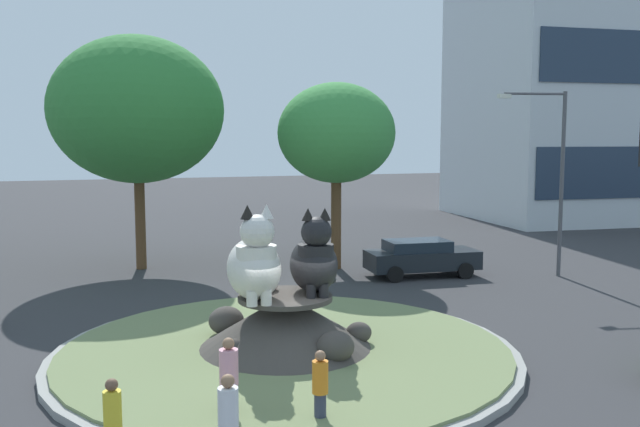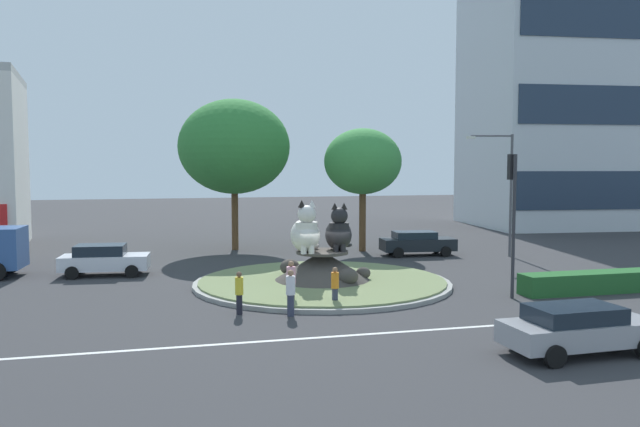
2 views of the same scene
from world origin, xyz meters
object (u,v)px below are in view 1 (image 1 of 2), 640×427
(streetlight_arm, at_px, (554,168))
(pedestrian_orange_shirt, at_px, (320,388))
(cat_statue_black, at_px, (314,261))
(sedan_on_far_lane, at_px, (421,257))
(broadleaf_tree_behind_island, at_px, (137,110))
(pedestrian_yellow_shirt, at_px, (113,422))
(second_tree_near_tower, at_px, (336,134))
(pedestrian_pink_shirt, at_px, (229,379))
(cat_statue_white, at_px, (255,264))
(pedestrian_white_shirt, at_px, (228,421))

(streetlight_arm, bearing_deg, pedestrian_orange_shirt, 50.22)
(cat_statue_black, distance_m, sedan_on_far_lane, 10.79)
(broadleaf_tree_behind_island, distance_m, pedestrian_yellow_shirt, 19.19)
(second_tree_near_tower, relative_size, pedestrian_pink_shirt, 4.52)
(cat_statue_black, bearing_deg, cat_statue_white, -69.78)
(pedestrian_yellow_shirt, distance_m, pedestrian_orange_shirt, 3.82)
(pedestrian_orange_shirt, bearing_deg, pedestrian_yellow_shirt, 119.26)
(broadleaf_tree_behind_island, xyz_separation_m, sedan_on_far_lane, (10.48, -5.40, -5.91))
(cat_statue_black, distance_m, streetlight_arm, 13.76)
(cat_statue_white, height_order, pedestrian_pink_shirt, cat_statue_white)
(pedestrian_yellow_shirt, relative_size, sedan_on_far_lane, 0.35)
(cat_statue_black, bearing_deg, streetlight_arm, 128.05)
(cat_statue_black, bearing_deg, broadleaf_tree_behind_island, -154.87)
(cat_statue_white, relative_size, second_tree_near_tower, 0.31)
(pedestrian_pink_shirt, bearing_deg, pedestrian_yellow_shirt, -43.79)
(second_tree_near_tower, bearing_deg, cat_statue_white, -119.97)
(broadleaf_tree_behind_island, bearing_deg, cat_statue_white, -83.17)
(pedestrian_yellow_shirt, xyz_separation_m, pedestrian_pink_shirt, (2.21, 1.19, 0.06))
(cat_statue_white, bearing_deg, pedestrian_yellow_shirt, -32.81)
(cat_statue_white, distance_m, pedestrian_orange_shirt, 4.58)
(second_tree_near_tower, relative_size, pedestrian_yellow_shirt, 4.90)
(second_tree_near_tower, xyz_separation_m, pedestrian_yellow_shirt, (-9.84, -15.49, -4.87))
(cat_statue_white, bearing_deg, streetlight_arm, 119.61)
(second_tree_near_tower, distance_m, pedestrian_pink_shirt, 16.91)
(broadleaf_tree_behind_island, distance_m, pedestrian_white_shirt, 19.77)
(cat_statue_black, height_order, streetlight_arm, streetlight_arm)
(broadleaf_tree_behind_island, bearing_deg, pedestrian_yellow_shirt, -96.25)
(streetlight_arm, distance_m, pedestrian_white_shirt, 19.87)
(streetlight_arm, bearing_deg, sedan_on_far_lane, -7.03)
(cat_statue_black, relative_size, sedan_on_far_lane, 0.48)
(cat_statue_white, height_order, pedestrian_yellow_shirt, cat_statue_white)
(cat_statue_black, relative_size, pedestrian_white_shirt, 1.31)
(streetlight_arm, relative_size, pedestrian_white_shirt, 4.31)
(pedestrian_white_shirt, bearing_deg, sedan_on_far_lane, -129.74)
(broadleaf_tree_behind_island, relative_size, pedestrian_white_shirt, 5.71)
(pedestrian_yellow_shirt, xyz_separation_m, sedan_on_far_lane, (12.47, 12.78, -0.07))
(pedestrian_orange_shirt, bearing_deg, cat_statue_white, 25.67)
(pedestrian_orange_shirt, height_order, sedan_on_far_lane, pedestrian_orange_shirt)
(cat_statue_white, height_order, pedestrian_orange_shirt, cat_statue_white)
(streetlight_arm, xyz_separation_m, pedestrian_yellow_shirt, (-17.41, -11.06, -3.50))
(cat_statue_black, xyz_separation_m, second_tree_near_tower, (4.60, 10.56, 3.33))
(cat_statue_black, relative_size, pedestrian_orange_shirt, 1.44)
(second_tree_near_tower, distance_m, pedestrian_yellow_shirt, 18.99)
(broadleaf_tree_behind_island, height_order, pedestrian_white_shirt, broadleaf_tree_behind_island)
(pedestrian_yellow_shirt, bearing_deg, sedan_on_far_lane, 132.83)
(second_tree_near_tower, relative_size, sedan_on_far_lane, 1.70)
(pedestrian_orange_shirt, xyz_separation_m, sedan_on_far_lane, (8.67, 12.37, -0.03))
(streetlight_arm, bearing_deg, pedestrian_white_shirt, 49.22)
(cat_statue_white, xyz_separation_m, pedestrian_pink_shirt, (-1.40, -3.49, -1.55))
(pedestrian_orange_shirt, bearing_deg, pedestrian_white_shirt, 142.67)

